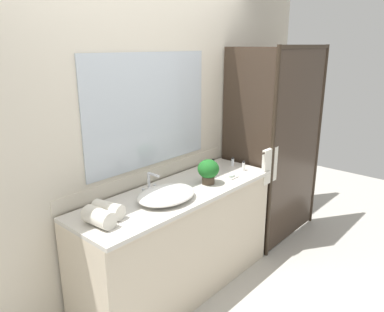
% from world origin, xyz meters
% --- Properties ---
extents(ground_plane, '(8.00, 8.00, 0.00)m').
position_xyz_m(ground_plane, '(0.00, 0.00, 0.00)').
color(ground_plane, '#B7B2A8').
extents(wall_back_with_mirror, '(4.40, 0.06, 2.60)m').
position_xyz_m(wall_back_with_mirror, '(0.00, 0.34, 1.30)').
color(wall_back_with_mirror, beige).
rests_on(wall_back_with_mirror, ground_plane).
extents(vanity_cabinet, '(1.80, 0.58, 0.90)m').
position_xyz_m(vanity_cabinet, '(0.00, 0.01, 0.45)').
color(vanity_cabinet, beige).
rests_on(vanity_cabinet, ground_plane).
extents(shower_enclosure, '(1.20, 0.59, 2.00)m').
position_xyz_m(shower_enclosure, '(1.28, -0.19, 1.02)').
color(shower_enclosure, '#2D2319').
rests_on(shower_enclosure, ground_plane).
extents(sink_basin, '(0.47, 0.36, 0.09)m').
position_xyz_m(sink_basin, '(-0.20, -0.06, 0.94)').
color(sink_basin, white).
rests_on(sink_basin, vanity_cabinet).
extents(faucet, '(0.17, 0.13, 0.18)m').
position_xyz_m(faucet, '(-0.20, 0.12, 0.96)').
color(faucet, silver).
rests_on(faucet, vanity_cabinet).
extents(potted_plant, '(0.18, 0.18, 0.21)m').
position_xyz_m(potted_plant, '(0.27, -0.07, 1.02)').
color(potted_plant, '#473828').
rests_on(potted_plant, vanity_cabinet).
extents(soap_dish, '(0.10, 0.07, 0.04)m').
position_xyz_m(soap_dish, '(0.51, -0.14, 0.91)').
color(soap_dish, silver).
rests_on(soap_dish, vanity_cabinet).
extents(amenity_bottle_body_wash, '(0.03, 0.03, 0.09)m').
position_xyz_m(amenity_bottle_body_wash, '(0.74, -0.10, 0.94)').
color(amenity_bottle_body_wash, white).
rests_on(amenity_bottle_body_wash, vanity_cabinet).
extents(amenity_bottle_lotion, '(0.03, 0.03, 0.10)m').
position_xyz_m(amenity_bottle_lotion, '(0.59, 0.13, 0.95)').
color(amenity_bottle_lotion, silver).
rests_on(amenity_bottle_lotion, vanity_cabinet).
extents(amenity_bottle_conditioner, '(0.03, 0.03, 0.08)m').
position_xyz_m(amenity_bottle_conditioner, '(0.79, 0.05, 0.94)').
color(amenity_bottle_conditioner, silver).
rests_on(amenity_bottle_conditioner, vanity_cabinet).
extents(rolled_towel_near_edge, '(0.13, 0.22, 0.12)m').
position_xyz_m(rolled_towel_near_edge, '(-0.76, -0.02, 0.96)').
color(rolled_towel_near_edge, silver).
rests_on(rolled_towel_near_edge, vanity_cabinet).
extents(rolled_towel_middle, '(0.15, 0.23, 0.11)m').
position_xyz_m(rolled_towel_middle, '(-0.65, 0.03, 0.95)').
color(rolled_towel_middle, silver).
rests_on(rolled_towel_middle, vanity_cabinet).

